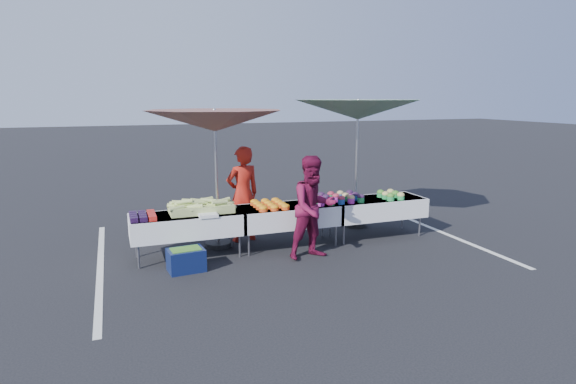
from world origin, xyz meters
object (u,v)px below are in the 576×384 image
object	(u,v)px
umbrella_right	(358,111)
storage_bin	(186,259)
vendor	(243,194)
umbrella_left	(215,122)
table_right	(376,207)
customer	(314,208)
table_center	(288,215)
table_left	(187,224)

from	to	relation	value
umbrella_right	storage_bin	size ratio (longest dim) A/B	5.21
vendor	umbrella_left	bearing A→B (deg)	9.59
umbrella_left	vendor	bearing A→B (deg)	21.22
table_right	umbrella_left	world-z (taller)	umbrella_left
table_right	umbrella_right	bearing A→B (deg)	90.52
umbrella_right	vendor	bearing A→B (deg)	-175.50
vendor	umbrella_left	distance (m)	1.47
table_right	customer	world-z (taller)	customer
table_center	storage_bin	distance (m)	2.08
table_right	vendor	world-z (taller)	vendor
customer	storage_bin	bearing A→B (deg)	169.99
vendor	umbrella_right	distance (m)	2.89
table_center	storage_bin	size ratio (longest dim) A/B	3.19
table_center	table_right	size ratio (longest dim) A/B	1.00
table_left	vendor	world-z (taller)	vendor
vendor	customer	distance (m)	1.60
customer	umbrella_right	world-z (taller)	umbrella_right
umbrella_right	table_left	bearing A→B (deg)	-167.45
table_center	umbrella_right	xyz separation A→B (m)	(1.79, 0.80, 1.81)
customer	umbrella_right	xyz separation A→B (m)	(1.62, 1.55, 1.53)
customer	umbrella_right	bearing A→B (deg)	36.50
customer	storage_bin	distance (m)	2.22
umbrella_right	customer	bearing A→B (deg)	-136.21
table_right	umbrella_right	size ratio (longest dim) A/B	0.61
customer	umbrella_right	size ratio (longest dim) A/B	0.57
umbrella_left	umbrella_right	size ratio (longest dim) A/B	0.88
vendor	storage_bin	xyz separation A→B (m)	(-1.26, -1.26, -0.71)
table_right	umbrella_right	xyz separation A→B (m)	(-0.01, 0.80, 1.81)
customer	table_left	bearing A→B (deg)	151.93
storage_bin	umbrella_left	bearing A→B (deg)	49.73
vendor	storage_bin	bearing A→B (deg)	33.27
table_right	umbrella_left	size ratio (longest dim) A/B	0.70
umbrella_right	table_center	bearing A→B (deg)	-155.95
table_left	umbrella_left	bearing A→B (deg)	33.73
table_center	umbrella_left	world-z (taller)	umbrella_left
table_center	table_right	distance (m)	1.80
umbrella_left	table_left	bearing A→B (deg)	-146.27
table_left	table_center	size ratio (longest dim) A/B	1.00
umbrella_left	umbrella_right	distance (m)	3.02
vendor	table_right	bearing A→B (deg)	154.59
table_left	umbrella_left	distance (m)	1.81
customer	umbrella_left	size ratio (longest dim) A/B	0.65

